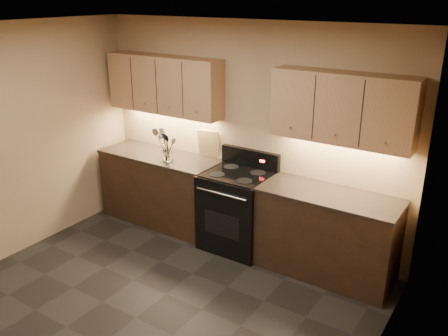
{
  "coord_description": "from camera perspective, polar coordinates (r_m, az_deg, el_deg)",
  "views": [
    {
      "loc": [
        2.71,
        -2.62,
        2.88
      ],
      "look_at": [
        0.04,
        1.45,
        1.06
      ],
      "focal_mm": 38.0,
      "sensor_mm": 36.0,
      "label": 1
    }
  ],
  "objects": [
    {
      "name": "steel_spatula",
      "position": [
        5.78,
        -6.53,
        2.62
      ],
      "size": [
        0.2,
        0.16,
        0.36
      ],
      "primitive_type": null,
      "rotation": [
        0.23,
        -0.32,
        -0.13
      ],
      "color": "silver",
      "rests_on": "utensil_crock"
    },
    {
      "name": "floor",
      "position": [
        4.74,
        -10.57,
        -17.3
      ],
      "size": [
        4.0,
        4.0,
        0.0
      ],
      "primitive_type": "plane",
      "color": "black",
      "rests_on": "ground"
    },
    {
      "name": "wooden_spoon",
      "position": [
        5.79,
        -7.03,
        2.4
      ],
      "size": [
        0.18,
        0.11,
        0.3
      ],
      "primitive_type": null,
      "rotation": [
        0.01,
        0.4,
        0.35
      ],
      "color": "tan",
      "rests_on": "utensil_crock"
    },
    {
      "name": "wall_back",
      "position": [
        5.58,
        2.73,
        4.04
      ],
      "size": [
        4.0,
        0.04,
        2.6
      ],
      "primitive_type": "cube",
      "color": "tan",
      "rests_on": "ground"
    },
    {
      "name": "utensil_crock",
      "position": [
        5.82,
        -6.8,
        1.49
      ],
      "size": [
        0.14,
        0.14,
        0.15
      ],
      "color": "white",
      "rests_on": "counter_left"
    },
    {
      "name": "counter_right",
      "position": [
        5.18,
        12.24,
        -7.79
      ],
      "size": [
        1.46,
        0.62,
        0.93
      ],
      "color": "black",
      "rests_on": "ground"
    },
    {
      "name": "cutting_board",
      "position": [
        5.87,
        -1.83,
        2.94
      ],
      "size": [
        0.29,
        0.13,
        0.36
      ],
      "primitive_type": "cube",
      "rotation": [
        0.17,
        0.0,
        0.17
      ],
      "color": "tan",
      "rests_on": "counter_left"
    },
    {
      "name": "stove",
      "position": [
        5.58,
        1.62,
        -4.97
      ],
      "size": [
        0.76,
        0.68,
        1.14
      ],
      "color": "black",
      "rests_on": "ground"
    },
    {
      "name": "steel_skimmer",
      "position": [
        5.74,
        -6.71,
        2.8
      ],
      "size": [
        0.26,
        0.14,
        0.41
      ],
      "primitive_type": null,
      "rotation": [
        0.06,
        -0.45,
        0.09
      ],
      "color": "silver",
      "rests_on": "utensil_crock"
    },
    {
      "name": "black_turner",
      "position": [
        5.76,
        -6.95,
        2.5
      ],
      "size": [
        0.18,
        0.15,
        0.35
      ],
      "primitive_type": null,
      "rotation": [
        -0.22,
        -0.15,
        0.43
      ],
      "color": "black",
      "rests_on": "utensil_crock"
    },
    {
      "name": "black_spoon",
      "position": [
        5.79,
        -6.78,
        2.59
      ],
      "size": [
        0.1,
        0.13,
        0.34
      ],
      "primitive_type": null,
      "rotation": [
        0.2,
        0.13,
        -0.01
      ],
      "color": "black",
      "rests_on": "utensil_crock"
    },
    {
      "name": "upper_cab_right",
      "position": [
        4.84,
        14.08,
        7.01
      ],
      "size": [
        1.44,
        0.3,
        0.7
      ],
      "primitive_type": "cube",
      "color": "tan",
      "rests_on": "wall_back"
    },
    {
      "name": "upper_cab_left",
      "position": [
        5.97,
        -7.2,
        9.93
      ],
      "size": [
        1.6,
        0.3,
        0.7
      ],
      "primitive_type": "cube",
      "color": "tan",
      "rests_on": "wall_back"
    },
    {
      "name": "ceiling",
      "position": [
        3.78,
        -13.21,
        15.74
      ],
      "size": [
        4.0,
        4.0,
        0.0
      ],
      "primitive_type": "plane",
      "rotation": [
        3.14,
        0.0,
        0.0
      ],
      "color": "silver",
      "rests_on": "wall_back"
    },
    {
      "name": "outlet_plate",
      "position": [
        6.36,
        -7.48,
        4.27
      ],
      "size": [
        0.08,
        0.01,
        0.12
      ],
      "primitive_type": "cube",
      "color": "#B2B5BA",
      "rests_on": "wall_back"
    },
    {
      "name": "counter_left",
      "position": [
        6.24,
        -7.55,
        -2.43
      ],
      "size": [
        1.62,
        0.62,
        0.93
      ],
      "color": "black",
      "rests_on": "ground"
    },
    {
      "name": "wall_right",
      "position": [
        3.14,
        15.83,
        -10.58
      ],
      "size": [
        0.04,
        4.0,
        2.6
      ],
      "primitive_type": "cube",
      "color": "tan",
      "rests_on": "ground"
    }
  ]
}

